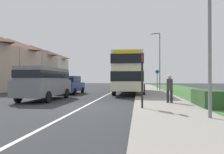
{
  "coord_description": "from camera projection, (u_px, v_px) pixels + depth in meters",
  "views": [
    {
      "loc": [
        2.81,
        -10.58,
        1.46
      ],
      "look_at": [
        0.8,
        5.82,
        1.6
      ],
      "focal_mm": 34.0,
      "sensor_mm": 36.0,
      "label": 1
    }
  ],
  "objects": [
    {
      "name": "ground_plane",
      "position": [
        83.0,
        107.0,
        10.83
      ],
      "size": [
        120.0,
        120.0,
        0.0
      ],
      "primitive_type": "plane",
      "color": "#2D3033"
    },
    {
      "name": "lane_marking_centre",
      "position": [
        106.0,
        95.0,
        18.77
      ],
      "size": [
        0.14,
        60.0,
        0.01
      ],
      "primitive_type": "cube",
      "color": "silver",
      "rests_on": "ground_plane"
    },
    {
      "name": "pavement_near_side",
      "position": [
        156.0,
        97.0,
        16.28
      ],
      "size": [
        3.2,
        68.0,
        0.12
      ],
      "primitive_type": "cube",
      "color": "gray",
      "rests_on": "ground_plane"
    },
    {
      "name": "grass_verge_seaward",
      "position": [
        215.0,
        98.0,
        15.76
      ],
      "size": [
        6.0,
        68.0,
        0.08
      ],
      "primitive_type": "cube",
      "color": "#3D6B33",
      "rests_on": "ground_plane"
    },
    {
      "name": "roadside_hedge",
      "position": [
        208.0,
        99.0,
        10.55
      ],
      "size": [
        1.1,
        2.51,
        0.9
      ],
      "primitive_type": "cube",
      "color": "#2D5128",
      "rests_on": "ground_plane"
    },
    {
      "name": "double_decker_bus",
      "position": [
        130.0,
        72.0,
        21.12
      ],
      "size": [
        2.8,
        10.5,
        3.7
      ],
      "color": "beige",
      "rests_on": "ground_plane"
    },
    {
      "name": "parked_van_grey",
      "position": [
        45.0,
        81.0,
        14.51
      ],
      "size": [
        2.11,
        5.38,
        2.2
      ],
      "color": "slate",
      "rests_on": "ground_plane"
    },
    {
      "name": "parked_car_blue",
      "position": [
        70.0,
        84.0,
        20.36
      ],
      "size": [
        1.89,
        4.33,
        1.72
      ],
      "color": "navy",
      "rests_on": "ground_plane"
    },
    {
      "name": "pedestrian_at_stop",
      "position": [
        170.0,
        87.0,
        11.86
      ],
      "size": [
        0.34,
        0.34,
        1.67
      ],
      "color": "#23232D",
      "rests_on": "ground_plane"
    },
    {
      "name": "bus_stop_sign",
      "position": [
        142.0,
        77.0,
        9.67
      ],
      "size": [
        0.09,
        0.52,
        2.6
      ],
      "color": "black",
      "rests_on": "ground_plane"
    },
    {
      "name": "cycle_route_sign",
      "position": [
        157.0,
        79.0,
        25.11
      ],
      "size": [
        0.44,
        0.08,
        2.52
      ],
      "color": "slate",
      "rests_on": "ground_plane"
    },
    {
      "name": "street_lamp_near",
      "position": [
        206.0,
        11.0,
        7.3
      ],
      "size": [
        1.14,
        0.2,
        6.53
      ],
      "color": "slate",
      "rests_on": "ground_plane"
    },
    {
      "name": "street_lamp_mid",
      "position": [
        159.0,
        58.0,
        24.43
      ],
      "size": [
        1.14,
        0.2,
        6.75
      ],
      "color": "slate",
      "rests_on": "ground_plane"
    },
    {
      "name": "house_terrace_far_side",
      "position": [
        20.0,
        65.0,
        31.23
      ],
      "size": [
        6.83,
        23.58,
        6.92
      ],
      "color": "#C1A88E",
      "rests_on": "ground_plane"
    }
  ]
}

